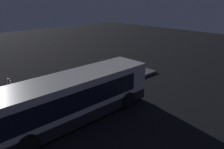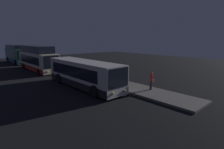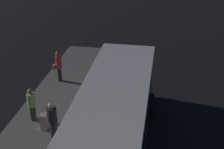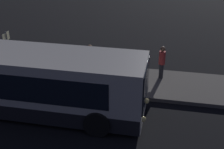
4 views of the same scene
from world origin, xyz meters
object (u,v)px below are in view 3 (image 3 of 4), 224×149
object	(u,v)px
bus_lead	(110,135)
suitcase	(44,121)
passenger_boarding	(32,104)
passenger_waiting	(52,119)
passenger_with_bags	(59,65)

from	to	relation	value
bus_lead	suitcase	world-z (taller)	bus_lead
passenger_boarding	suitcase	bearing A→B (deg)	-158.67
bus_lead	suitcase	xyz separation A→B (m)	(1.53, 3.17, -0.84)
passenger_waiting	passenger_with_bags	distance (m)	5.05
passenger_with_bags	bus_lead	bearing A→B (deg)	-151.96
passenger_with_bags	passenger_boarding	bearing A→B (deg)	175.01
passenger_with_bags	suitcase	bearing A→B (deg)	-175.50
suitcase	passenger_boarding	bearing A→B (deg)	53.58
bus_lead	passenger_waiting	xyz separation A→B (m)	(1.08, 2.60, -0.34)
bus_lead	passenger_boarding	xyz separation A→B (m)	(2.08, 3.91, -0.35)
passenger_boarding	passenger_with_bags	xyz separation A→B (m)	(3.86, 0.04, 0.13)
bus_lead	passenger_boarding	size ratio (longest dim) A/B	6.86
bus_lead	passenger_boarding	distance (m)	4.44
passenger_with_bags	suitcase	distance (m)	4.52
passenger_boarding	passenger_waiting	xyz separation A→B (m)	(-1.00, -1.31, 0.01)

